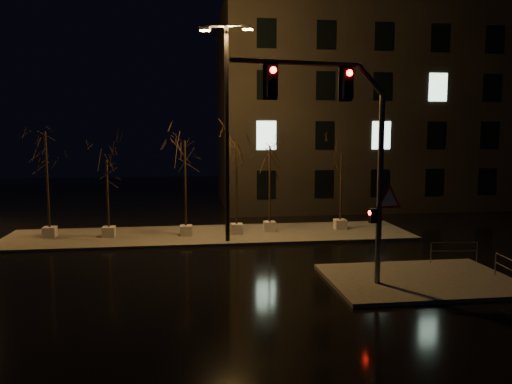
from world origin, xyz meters
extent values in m
plane|color=black|center=(0.00, 0.00, 0.00)|extent=(90.00, 90.00, 0.00)
cube|color=#403D39|center=(0.00, 6.00, 0.07)|extent=(22.00, 5.00, 0.15)
cube|color=#403D39|center=(7.50, -3.50, 0.07)|extent=(7.00, 5.00, 0.15)
cube|color=black|center=(14.00, 18.00, 7.50)|extent=(25.00, 12.00, 15.00)
cube|color=#AFACA3|center=(-8.55, 6.33, 0.43)|extent=(0.65, 0.65, 0.55)
cylinder|color=black|center=(-8.55, 6.33, 3.22)|extent=(0.11, 0.11, 5.03)
cube|color=#AFACA3|center=(-5.44, 5.95, 0.43)|extent=(0.65, 0.65, 0.55)
cylinder|color=black|center=(-5.44, 5.95, 2.47)|extent=(0.11, 0.11, 3.54)
cube|color=#AFACA3|center=(-1.36, 5.78, 0.43)|extent=(0.65, 0.65, 0.55)
cylinder|color=black|center=(-1.36, 5.78, 2.98)|extent=(0.11, 0.11, 4.57)
cube|color=#AFACA3|center=(1.40, 5.89, 0.43)|extent=(0.65, 0.65, 0.55)
cylinder|color=black|center=(1.40, 5.89, 2.95)|extent=(0.11, 0.11, 4.51)
cube|color=#AFACA3|center=(3.30, 6.34, 0.43)|extent=(0.65, 0.65, 0.55)
cylinder|color=black|center=(3.30, 6.34, 2.83)|extent=(0.11, 0.11, 4.26)
cube|color=#AFACA3|center=(7.45, 6.42, 0.43)|extent=(0.65, 0.65, 0.55)
cylinder|color=black|center=(7.45, 6.42, 2.62)|extent=(0.11, 0.11, 3.83)
cylinder|color=#585B5F|center=(5.65, -3.87, 3.58)|extent=(0.21, 0.21, 6.87)
cylinder|color=#585B5F|center=(2.43, -4.34, 7.98)|extent=(4.55, 0.83, 0.16)
cube|color=black|center=(4.29, -4.07, 7.35)|extent=(0.38, 0.30, 1.03)
cube|color=black|center=(1.57, -4.47, 7.35)|extent=(0.38, 0.30, 1.03)
cube|color=black|center=(5.40, -3.90, 2.67)|extent=(0.28, 0.24, 0.52)
cone|color=red|center=(6.00, -3.87, 3.24)|extent=(1.18, 0.21, 1.19)
sphere|color=#FF0C07|center=(5.65, -3.87, 7.69)|extent=(0.21, 0.21, 0.21)
cylinder|color=black|center=(0.75, 4.09, 5.50)|extent=(0.21, 0.21, 10.71)
cylinder|color=black|center=(0.75, 4.09, 10.86)|extent=(2.29, 0.76, 0.11)
cube|color=orange|center=(-0.28, 4.38, 10.70)|extent=(0.60, 0.44, 0.21)
cube|color=orange|center=(1.78, 3.79, 10.70)|extent=(0.60, 0.44, 0.21)
cylinder|color=#585B5F|center=(9.00, -1.40, 0.56)|extent=(0.05, 0.05, 0.82)
cylinder|color=#585B5F|center=(11.00, -1.60, 0.56)|extent=(0.05, 0.05, 0.82)
cylinder|color=#585B5F|center=(10.00, -1.50, 1.01)|extent=(2.00, 0.24, 0.04)
cylinder|color=#585B5F|center=(10.00, -1.50, 0.65)|extent=(2.00, 0.24, 0.04)
cylinder|color=#585B5F|center=(10.60, -3.49, 0.56)|extent=(0.05, 0.05, 0.83)
cylinder|color=#585B5F|center=(10.50, -4.41, 1.02)|extent=(0.23, 1.83, 0.04)
cylinder|color=#585B5F|center=(10.50, -4.41, 0.66)|extent=(0.23, 1.83, 0.04)
camera|label=1|loc=(-1.22, -20.99, 5.65)|focal=35.00mm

